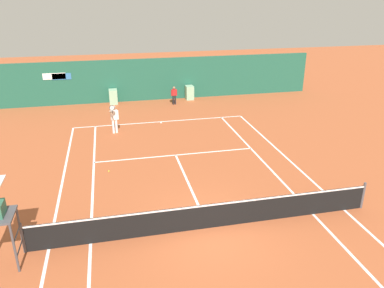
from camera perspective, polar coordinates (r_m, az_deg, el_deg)
The scene contains 6 objects.
ground_plane at distance 13.91m, azimuth 1.89°, elevation -11.25°, with size 80.00×80.00×0.01m.
tennis_net at distance 13.17m, azimuth 2.55°, elevation -10.75°, with size 12.10×0.10×1.07m.
sponsor_back_wall at distance 28.45m, azimuth -6.43°, elevation 9.58°, with size 25.00×1.02×3.07m.
player_on_baseline at distance 21.96m, azimuth -11.71°, elevation 4.03°, with size 0.52×0.78×1.84m.
ball_kid_right_post at distance 27.25m, azimuth -2.73°, elevation 7.55°, with size 0.44×0.18×1.32m.
tennis_ball_by_sideline at distance 17.61m, azimuth -12.49°, elevation -4.04°, with size 0.07×0.07×0.07m, color #CCE033.
Camera 1 is at (-2.97, -10.63, 7.69)m, focal length 35.20 mm.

